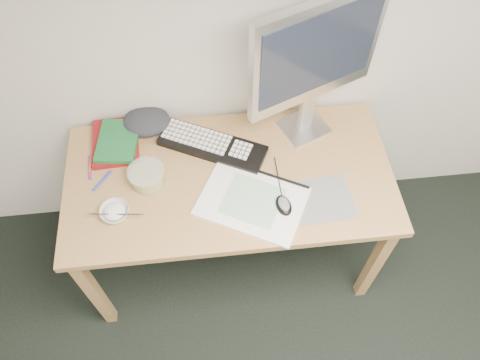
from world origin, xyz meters
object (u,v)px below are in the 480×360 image
at_px(monitor, 316,56).
at_px(desk, 230,187).
at_px(sketchpad, 252,201).
at_px(rice_bowl, 115,212).
at_px(keyboard, 212,146).

bearing_deg(monitor, desk, -169.90).
height_order(desk, monitor, monitor).
xyz_separation_m(sketchpad, rice_bowl, (-0.56, 0.00, 0.01)).
bearing_deg(desk, rice_bowl, -163.97).
bearing_deg(keyboard, monitor, 36.68).
bearing_deg(monitor, rice_bowl, -178.77).
bearing_deg(keyboard, rice_bowl, -117.38).
bearing_deg(desk, keyboard, 110.16).
relative_size(desk, monitor, 2.08).
relative_size(desk, sketchpad, 3.35).
height_order(sketchpad, monitor, monitor).
xyz_separation_m(desk, rice_bowl, (-0.47, -0.14, 0.10)).
xyz_separation_m(monitor, rice_bowl, (-0.84, -0.37, -0.40)).
relative_size(sketchpad, keyboard, 0.88).
distance_m(desk, rice_bowl, 0.50).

